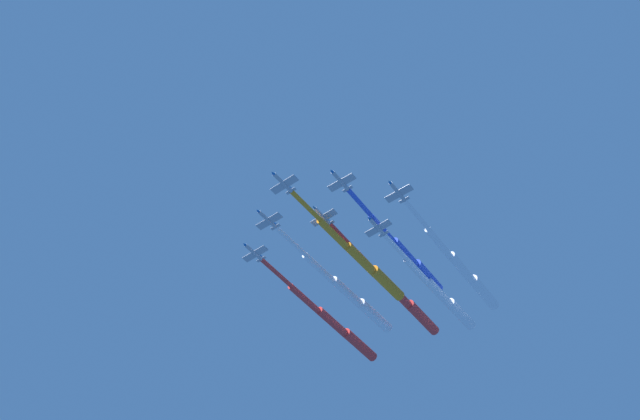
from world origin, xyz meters
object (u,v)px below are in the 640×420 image
(jet_starboard_mid, at_px, (464,270))
(jet_lead, at_px, (363,261))
(jet_port_mid, at_px, (400,295))
(jet_starboard_outer, at_px, (441,295))
(jet_starboard_inner, at_px, (350,294))
(jet_port_inner, at_px, (407,255))
(jet_port_outer, at_px, (335,325))

(jet_starboard_mid, bearing_deg, jet_lead, -112.96)
(jet_port_mid, relative_size, jet_starboard_mid, 1.10)
(jet_port_mid, distance_m, jet_starboard_outer, 14.31)
(jet_starboard_inner, height_order, jet_starboard_outer, jet_starboard_inner)
(jet_port_inner, distance_m, jet_starboard_outer, 21.76)
(jet_port_mid, relative_size, jet_starboard_outer, 1.14)
(jet_starboard_mid, bearing_deg, jet_port_mid, -163.39)
(jet_port_inner, relative_size, jet_port_outer, 0.86)
(jet_starboard_mid, xyz_separation_m, jet_starboard_outer, (-14.64, 1.83, 0.41))
(jet_port_mid, distance_m, jet_port_outer, 25.60)
(jet_starboard_mid, height_order, jet_starboard_outer, jet_starboard_outer)
(jet_port_inner, relative_size, jet_starboard_outer, 0.97)
(jet_port_inner, xyz_separation_m, jet_port_outer, (-42.03, -1.58, -2.09))
(jet_starboard_inner, bearing_deg, jet_starboard_outer, 59.87)
(jet_lead, height_order, jet_starboard_mid, jet_lead)
(jet_port_mid, bearing_deg, jet_port_inner, -27.87)
(jet_port_mid, xyz_separation_m, jet_starboard_outer, (10.46, 9.32, -2.94))
(jet_lead, relative_size, jet_starboard_mid, 1.00)
(jet_starboard_mid, bearing_deg, jet_starboard_outer, 172.87)
(jet_port_inner, bearing_deg, jet_starboard_outer, 114.74)
(jet_port_mid, bearing_deg, jet_starboard_inner, -105.71)
(jet_starboard_outer, bearing_deg, jet_starboard_mid, -7.13)
(jet_port_inner, bearing_deg, jet_port_outer, -177.85)
(jet_starboard_mid, distance_m, jet_starboard_outer, 14.76)
(jet_starboard_mid, distance_m, jet_port_outer, 51.42)
(jet_port_mid, distance_m, jet_starboard_mid, 26.41)
(jet_port_inner, relative_size, jet_starboard_mid, 0.93)
(jet_starboard_outer, bearing_deg, jet_port_outer, -147.26)
(jet_starboard_inner, distance_m, jet_port_mid, 17.75)
(jet_lead, bearing_deg, jet_starboard_inner, 161.81)
(jet_lead, xyz_separation_m, jet_starboard_inner, (-17.14, 5.63, -0.06))
(jet_port_inner, bearing_deg, jet_starboard_mid, 72.54)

